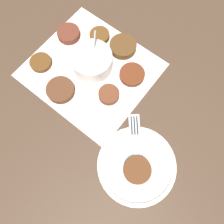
{
  "coord_description": "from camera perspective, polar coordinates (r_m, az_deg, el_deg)",
  "views": [
    {
      "loc": [
        -0.25,
        0.22,
        0.57
      ],
      "look_at": [
        -0.15,
        0.07,
        0.02
      ],
      "focal_mm": 35.0,
      "sensor_mm": 36.0,
      "label": 1
    }
  ],
  "objects": [
    {
      "name": "ground_plane",
      "position": [
        0.65,
        -7.76,
        11.07
      ],
      "size": [
        4.0,
        4.0,
        0.0
      ],
      "primitive_type": "plane",
      "color": "#4C3828"
    },
    {
      "name": "napkin",
      "position": [
        0.65,
        -5.51,
        10.96
      ],
      "size": [
        0.37,
        0.34,
        0.0
      ],
      "color": "white",
      "rests_on": "ground_plane"
    },
    {
      "name": "sauce_bowl",
      "position": [
        0.63,
        -5.29,
        12.99
      ],
      "size": [
        0.13,
        0.12,
        0.09
      ],
      "color": "white",
      "rests_on": "napkin"
    },
    {
      "name": "fritter_0",
      "position": [
        0.71,
        -11.26,
        19.43
      ],
      "size": [
        0.07,
        0.07,
        0.02
      ],
      "color": "brown",
      "rests_on": "napkin"
    },
    {
      "name": "fritter_1",
      "position": [
        0.63,
        5.25,
        9.71
      ],
      "size": [
        0.07,
        0.07,
        0.01
      ],
      "color": "brown",
      "rests_on": "napkin"
    },
    {
      "name": "fritter_2",
      "position": [
        0.6,
        -0.82,
        4.57
      ],
      "size": [
        0.06,
        0.06,
        0.02
      ],
      "color": "brown",
      "rests_on": "napkin"
    },
    {
      "name": "fritter_3",
      "position": [
        0.68,
        -18.12,
        12.2
      ],
      "size": [
        0.06,
        0.06,
        0.01
      ],
      "color": "brown",
      "rests_on": "napkin"
    },
    {
      "name": "fritter_4",
      "position": [
        0.62,
        -13.31,
        5.63
      ],
      "size": [
        0.08,
        0.08,
        0.02
      ],
      "color": "brown",
      "rests_on": "napkin"
    },
    {
      "name": "fritter_5",
      "position": [
        0.7,
        -3.27,
        19.32
      ],
      "size": [
        0.06,
        0.06,
        0.01
      ],
      "color": "brown",
      "rests_on": "napkin"
    },
    {
      "name": "fritter_6",
      "position": [
        0.67,
        2.88,
        16.75
      ],
      "size": [
        0.08,
        0.08,
        0.02
      ],
      "color": "brown",
      "rests_on": "napkin"
    },
    {
      "name": "serving_plate",
      "position": [
        0.56,
        6.45,
        -13.63
      ],
      "size": [
        0.2,
        0.2,
        0.02
      ],
      "color": "white",
      "rests_on": "ground_plane"
    },
    {
      "name": "fritter_on_plate",
      "position": [
        0.54,
        6.59,
        -14.8
      ],
      "size": [
        0.07,
        0.07,
        0.02
      ],
      "color": "brown",
      "rests_on": "serving_plate"
    },
    {
      "name": "fork",
      "position": [
        0.56,
        6.06,
        -6.66
      ],
      "size": [
        0.11,
        0.14,
        0.0
      ],
      "color": "silver",
      "rests_on": "serving_plate"
    }
  ]
}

